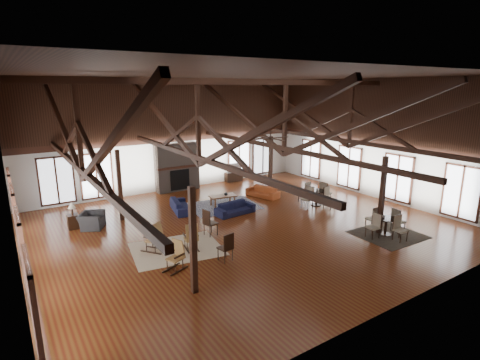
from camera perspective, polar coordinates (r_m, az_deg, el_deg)
floor at (r=15.52m, az=0.68°, el=-7.02°), size 16.00×16.00×0.00m
ceiling at (r=14.50m, az=0.75°, el=15.71°), size 16.00×14.00×0.02m
wall_back at (r=20.84m, az=-10.11°, el=6.68°), size 16.00×0.02×6.00m
wall_front at (r=9.84m, az=23.99°, el=-2.31°), size 16.00×0.02×6.00m
wall_left at (r=12.32m, az=-31.99°, el=-0.15°), size 0.02×14.00×6.00m
wall_right at (r=20.23m, az=20.02°, el=5.85°), size 0.02×14.00×6.00m
roof_truss at (r=14.57m, az=0.72°, el=7.94°), size 15.60×14.07×3.14m
post_grid at (r=15.04m, az=0.69°, el=-1.59°), size 8.16×7.16×3.05m
fireplace at (r=20.82m, az=-9.55°, el=1.92°), size 2.50×0.69×2.60m
ceiling_fan at (r=14.09m, az=4.69°, el=6.48°), size 1.60×1.60×0.75m
sofa_navy_front at (r=16.86m, az=-0.75°, el=-4.33°), size 1.90×0.88×0.54m
sofa_navy_left at (r=17.45m, az=-8.93°, el=-3.85°), size 1.98×1.10×0.55m
sofa_orange at (r=19.55m, az=3.47°, el=-1.80°), size 1.91×1.17×0.52m
coffee_table at (r=18.08m, az=-2.64°, el=-2.53°), size 1.36×0.83×0.49m
vase at (r=18.04m, az=-2.16°, el=-2.06°), size 0.18×0.18×0.19m
armchair at (r=16.34m, az=-21.66°, el=-5.75°), size 1.28×1.24×0.64m
side_table_lamp at (r=16.56m, az=-24.09°, el=-5.38°), size 0.43×0.43×1.10m
rocking_chair_a at (r=13.37m, az=-12.70°, el=-8.61°), size 0.84×0.92×1.06m
rocking_chair_b at (r=13.29m, az=-7.40°, el=-8.70°), size 0.54×0.82×0.98m
rocking_chair_c at (r=12.05m, az=-9.62°, el=-11.24°), size 0.85×0.66×0.98m
side_chair_a at (r=14.38m, az=-4.83°, el=-6.19°), size 0.52×0.52×1.06m
side_chair_b at (r=12.32m, az=-1.99°, el=-9.91°), size 0.48×0.48×0.98m
cafe_table_near at (r=15.53m, az=21.35°, el=-6.15°), size 1.84×1.84×0.95m
cafe_table_far at (r=18.41m, az=11.59°, el=-2.24°), size 2.01×2.01×1.03m
cup_near at (r=15.45m, az=21.05°, el=-5.23°), size 0.14×0.14×0.09m
cup_far at (r=18.27m, az=11.66°, el=-1.46°), size 0.16×0.16×0.10m
tv_console at (r=22.79m, az=-0.97°, el=0.54°), size 1.09×0.41×0.55m
television at (r=22.66m, az=-1.04°, el=1.90°), size 0.99×0.14×0.57m
rug_tan at (r=13.59m, az=-9.59°, el=-10.34°), size 3.38×2.84×0.01m
rug_navy at (r=18.06m, az=-2.51°, el=-3.96°), size 3.49×2.82×0.01m
rug_dark at (r=15.73m, az=21.63°, el=-7.73°), size 2.46×2.25×0.01m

